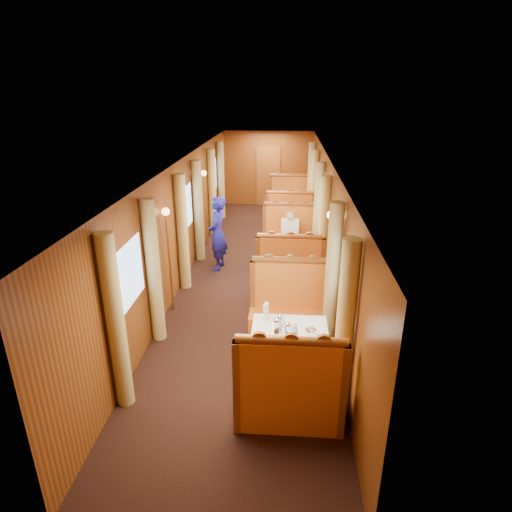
# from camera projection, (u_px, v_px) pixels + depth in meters

# --- Properties ---
(floor) EXTENTS (3.00, 12.00, 0.01)m
(floor) POSITION_uv_depth(u_px,v_px,m) (255.00, 273.00, 9.51)
(floor) COLOR black
(floor) RESTS_ON ground
(ceiling) EXTENTS (3.00, 12.00, 0.01)m
(ceiling) POSITION_uv_depth(u_px,v_px,m) (255.00, 160.00, 8.59)
(ceiling) COLOR silver
(ceiling) RESTS_ON wall_left
(wall_far) EXTENTS (3.00, 0.01, 2.50)m
(wall_far) POSITION_uv_depth(u_px,v_px,m) (268.00, 169.00, 14.61)
(wall_far) COLOR brown
(wall_far) RESTS_ON floor
(wall_near) EXTENTS (3.00, 0.01, 2.50)m
(wall_near) POSITION_uv_depth(u_px,v_px,m) (200.00, 431.00, 3.49)
(wall_near) COLOR brown
(wall_near) RESTS_ON floor
(wall_left) EXTENTS (0.01, 12.00, 2.50)m
(wall_left) POSITION_uv_depth(u_px,v_px,m) (185.00, 218.00, 9.15)
(wall_left) COLOR brown
(wall_left) RESTS_ON floor
(wall_right) EXTENTS (0.01, 12.00, 2.50)m
(wall_right) POSITION_uv_depth(u_px,v_px,m) (326.00, 221.00, 8.95)
(wall_right) COLOR brown
(wall_right) RESTS_ON floor
(doorway_far) EXTENTS (0.80, 0.04, 2.00)m
(doorway_far) POSITION_uv_depth(u_px,v_px,m) (268.00, 176.00, 14.68)
(doorway_far) COLOR brown
(doorway_far) RESTS_ON floor
(table_near) EXTENTS (1.05, 0.72, 0.75)m
(table_near) POSITION_uv_depth(u_px,v_px,m) (289.00, 350.00, 6.08)
(table_near) COLOR white
(table_near) RESTS_ON floor
(banquette_near_fwd) EXTENTS (1.30, 0.55, 1.34)m
(banquette_near_fwd) POSITION_uv_depth(u_px,v_px,m) (289.00, 395.00, 5.12)
(banquette_near_fwd) COLOR #BC4214
(banquette_near_fwd) RESTS_ON floor
(banquette_near_aft) EXTENTS (1.30, 0.55, 1.34)m
(banquette_near_aft) POSITION_uv_depth(u_px,v_px,m) (289.00, 312.00, 7.00)
(banquette_near_aft) COLOR #BC4214
(banquette_near_aft) RESTS_ON floor
(table_mid) EXTENTS (1.05, 0.72, 0.75)m
(table_mid) POSITION_uv_depth(u_px,v_px,m) (289.00, 258.00, 9.32)
(table_mid) COLOR white
(table_mid) RESTS_ON floor
(banquette_mid_fwd) EXTENTS (1.30, 0.55, 1.34)m
(banquette_mid_fwd) POSITION_uv_depth(u_px,v_px,m) (289.00, 276.00, 8.37)
(banquette_mid_fwd) COLOR #BC4214
(banquette_mid_fwd) RESTS_ON floor
(banquette_mid_aft) EXTENTS (1.30, 0.55, 1.34)m
(banquette_mid_aft) POSITION_uv_depth(u_px,v_px,m) (289.00, 241.00, 10.25)
(banquette_mid_aft) COLOR #BC4214
(banquette_mid_aft) RESTS_ON floor
(table_far) EXTENTS (1.05, 0.72, 0.75)m
(table_far) POSITION_uv_depth(u_px,v_px,m) (289.00, 214.00, 12.57)
(table_far) COLOR white
(table_far) RESTS_ON floor
(banquette_far_fwd) EXTENTS (1.30, 0.55, 1.34)m
(banquette_far_fwd) POSITION_uv_depth(u_px,v_px,m) (289.00, 223.00, 11.61)
(banquette_far_fwd) COLOR #BC4214
(banquette_far_fwd) RESTS_ON floor
(banquette_far_aft) EXTENTS (1.30, 0.55, 1.34)m
(banquette_far_aft) POSITION_uv_depth(u_px,v_px,m) (289.00, 204.00, 13.49)
(banquette_far_aft) COLOR #BC4214
(banquette_far_aft) RESTS_ON floor
(tea_tray) EXTENTS (0.36, 0.29, 0.01)m
(tea_tray) POSITION_uv_depth(u_px,v_px,m) (285.00, 329.00, 5.88)
(tea_tray) COLOR silver
(tea_tray) RESTS_ON table_near
(teapot_left) EXTENTS (0.20, 0.16, 0.14)m
(teapot_left) POSITION_uv_depth(u_px,v_px,m) (277.00, 325.00, 5.85)
(teapot_left) COLOR silver
(teapot_left) RESTS_ON tea_tray
(teapot_right) EXTENTS (0.17, 0.14, 0.12)m
(teapot_right) POSITION_uv_depth(u_px,v_px,m) (288.00, 329.00, 5.80)
(teapot_right) COLOR silver
(teapot_right) RESTS_ON tea_tray
(teapot_back) EXTENTS (0.15, 0.12, 0.12)m
(teapot_back) POSITION_uv_depth(u_px,v_px,m) (280.00, 320.00, 6.00)
(teapot_back) COLOR silver
(teapot_back) RESTS_ON tea_tray
(fruit_plate) EXTENTS (0.22, 0.22, 0.05)m
(fruit_plate) POSITION_uv_depth(u_px,v_px,m) (310.00, 330.00, 5.84)
(fruit_plate) COLOR white
(fruit_plate) RESTS_ON table_near
(cup_inboard) EXTENTS (0.08, 0.08, 0.26)m
(cup_inboard) POSITION_uv_depth(u_px,v_px,m) (265.00, 314.00, 6.07)
(cup_inboard) COLOR white
(cup_inboard) RESTS_ON table_near
(cup_outboard) EXTENTS (0.08, 0.08, 0.26)m
(cup_outboard) POSITION_uv_depth(u_px,v_px,m) (267.00, 312.00, 6.12)
(cup_outboard) COLOR white
(cup_outboard) RESTS_ON table_near
(rose_vase_mid) EXTENTS (0.06, 0.06, 0.36)m
(rose_vase_mid) POSITION_uv_depth(u_px,v_px,m) (292.00, 234.00, 9.14)
(rose_vase_mid) COLOR silver
(rose_vase_mid) RESTS_ON table_mid
(rose_vase_far) EXTENTS (0.06, 0.06, 0.36)m
(rose_vase_far) POSITION_uv_depth(u_px,v_px,m) (291.00, 195.00, 12.39)
(rose_vase_far) COLOR silver
(rose_vase_far) RESTS_ON table_far
(window_left_near) EXTENTS (0.01, 1.20, 0.90)m
(window_left_near) POSITION_uv_depth(u_px,v_px,m) (127.00, 277.00, 5.83)
(window_left_near) COLOR #85ADDF
(window_left_near) RESTS_ON wall_left
(curtain_left_near_a) EXTENTS (0.22, 0.22, 2.35)m
(curtain_left_near_a) POSITION_uv_depth(u_px,v_px,m) (116.00, 324.00, 5.21)
(curtain_left_near_a) COLOR tan
(curtain_left_near_a) RESTS_ON floor
(curtain_left_near_b) EXTENTS (0.22, 0.22, 2.35)m
(curtain_left_near_b) POSITION_uv_depth(u_px,v_px,m) (154.00, 272.00, 6.65)
(curtain_left_near_b) COLOR tan
(curtain_left_near_b) RESTS_ON floor
(window_right_near) EXTENTS (0.01, 1.20, 0.90)m
(window_right_near) POSITION_uv_depth(u_px,v_px,m) (347.00, 284.00, 5.63)
(window_right_near) COLOR #85ADDF
(window_right_near) RESTS_ON wall_right
(curtain_right_near_a) EXTENTS (0.22, 0.22, 2.35)m
(curtain_right_near_a) POSITION_uv_depth(u_px,v_px,m) (345.00, 333.00, 5.02)
(curtain_right_near_a) COLOR tan
(curtain_right_near_a) RESTS_ON floor
(curtain_right_near_b) EXTENTS (0.22, 0.22, 2.35)m
(curtain_right_near_b) POSITION_uv_depth(u_px,v_px,m) (332.00, 278.00, 6.46)
(curtain_right_near_b) COLOR tan
(curtain_right_near_b) RESTS_ON floor
(window_left_mid) EXTENTS (0.01, 1.20, 0.90)m
(window_left_mid) POSITION_uv_depth(u_px,v_px,m) (185.00, 209.00, 9.08)
(window_left_mid) COLOR #85ADDF
(window_left_mid) RESTS_ON wall_left
(curtain_left_mid_a) EXTENTS (0.22, 0.22, 2.35)m
(curtain_left_mid_a) POSITION_uv_depth(u_px,v_px,m) (183.00, 233.00, 8.45)
(curtain_left_mid_a) COLOR tan
(curtain_left_mid_a) RESTS_ON floor
(curtain_left_mid_b) EXTENTS (0.22, 0.22, 2.35)m
(curtain_left_mid_b) POSITION_uv_depth(u_px,v_px,m) (198.00, 211.00, 9.90)
(curtain_left_mid_b) COLOR tan
(curtain_left_mid_b) RESTS_ON floor
(window_right_mid) EXTENTS (0.01, 1.20, 0.90)m
(window_right_mid) POSITION_uv_depth(u_px,v_px,m) (326.00, 212.00, 8.88)
(window_right_mid) COLOR #85ADDF
(window_right_mid) RESTS_ON wall_right
(curtain_right_mid_a) EXTENTS (0.22, 0.22, 2.35)m
(curtain_right_mid_a) POSITION_uv_depth(u_px,v_px,m) (323.00, 236.00, 8.26)
(curtain_right_mid_a) COLOR tan
(curtain_right_mid_a) RESTS_ON floor
(curtain_right_mid_b) EXTENTS (0.22, 0.22, 2.35)m
(curtain_right_mid_b) POSITION_uv_depth(u_px,v_px,m) (318.00, 214.00, 9.71)
(curtain_right_mid_b) COLOR tan
(curtain_right_mid_b) RESTS_ON floor
(window_left_far) EXTENTS (0.01, 1.20, 0.90)m
(window_left_far) POSITION_uv_depth(u_px,v_px,m) (213.00, 177.00, 12.32)
(window_left_far) COLOR #85ADDF
(window_left_far) RESTS_ON wall_left
(curtain_left_far_a) EXTENTS (0.22, 0.22, 2.35)m
(curtain_left_far_a) POSITION_uv_depth(u_px,v_px,m) (212.00, 192.00, 11.69)
(curtain_left_far_a) COLOR tan
(curtain_left_far_a) RESTS_ON floor
(curtain_left_far_b) EXTENTS (0.22, 0.22, 2.35)m
(curtain_left_far_b) POSITION_uv_depth(u_px,v_px,m) (221.00, 181.00, 13.14)
(curtain_left_far_b) COLOR tan
(curtain_left_far_b) RESTS_ON floor
(window_right_far) EXTENTS (0.01, 1.20, 0.90)m
(window_right_far) POSITION_uv_depth(u_px,v_px,m) (316.00, 178.00, 12.12)
(window_right_far) COLOR #85ADDF
(window_right_far) RESTS_ON wall_right
(curtain_right_far_a) EXTENTS (0.22, 0.22, 2.35)m
(curtain_right_far_a) POSITION_uv_depth(u_px,v_px,m) (314.00, 194.00, 11.51)
(curtain_right_far_a) COLOR tan
(curtain_right_far_a) RESTS_ON floor
(curtain_right_far_b) EXTENTS (0.22, 0.22, 2.35)m
(curtain_right_far_b) POSITION_uv_depth(u_px,v_px,m) (311.00, 182.00, 12.95)
(curtain_right_far_b) COLOR tan
(curtain_right_far_b) RESTS_ON floor
(sconce_left_fore) EXTENTS (0.14, 0.14, 1.95)m
(sconce_left_fore) POSITION_uv_depth(u_px,v_px,m) (168.00, 239.00, 7.48)
(sconce_left_fore) COLOR #BF8C3F
(sconce_left_fore) RESTS_ON floor
(sconce_right_fore) EXTENTS (0.14, 0.14, 1.95)m
(sconce_right_fore) POSITION_uv_depth(u_px,v_px,m) (329.00, 243.00, 7.28)
(sconce_right_fore) COLOR #BF8C3F
(sconce_right_fore) RESTS_ON floor
(sconce_left_aft) EXTENTS (0.14, 0.14, 1.95)m
(sconce_left_aft) POSITION_uv_depth(u_px,v_px,m) (205.00, 193.00, 10.72)
(sconce_left_aft) COLOR #BF8C3F
(sconce_left_aft) RESTS_ON floor
(sconce_right_aft) EXTENTS (0.14, 0.14, 1.95)m
(sconce_right_aft) POSITION_uv_depth(u_px,v_px,m) (317.00, 195.00, 10.53)
(sconce_right_aft) COLOR #BF8C3F
(sconce_right_aft) RESTS_ON floor
(steward) EXTENTS (0.46, 0.65, 1.66)m
(steward) POSITION_uv_depth(u_px,v_px,m) (218.00, 234.00, 9.47)
(steward) COLOR navy
(steward) RESTS_ON floor
(passenger) EXTENTS (0.40, 0.44, 0.76)m
(passenger) POSITION_uv_depth(u_px,v_px,m) (290.00, 232.00, 9.87)
(passenger) COLOR beige
(passenger) RESTS_ON banquette_mid_aft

